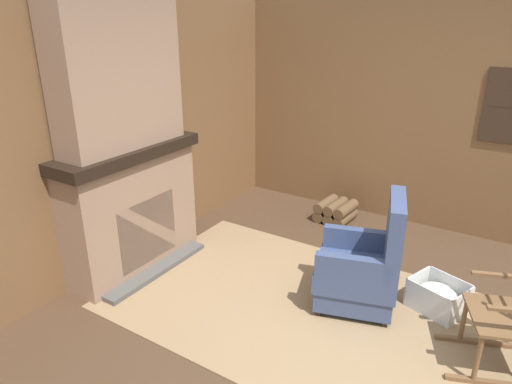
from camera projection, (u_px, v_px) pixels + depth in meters
name	position (u px, v px, depth m)	size (l,w,h in m)	color
ground_plane	(357.00, 350.00, 3.54)	(14.00, 14.00, 0.00)	#4C3523
wood_panel_wall_left	(108.00, 139.00, 4.35)	(0.06, 5.76, 2.63)	brown
wood_panel_wall_back	(453.00, 120.00, 5.09)	(5.76, 0.09, 2.63)	brown
fireplace_hearth	(133.00, 209.00, 4.48)	(0.61, 1.52, 1.27)	#9E7A60
chimney_breast	(117.00, 73.00, 4.01)	(0.35, 1.25, 1.34)	#9E7A60
area_rug	(309.00, 309.00, 4.02)	(3.44, 2.12, 0.01)	#997A56
armchair	(363.00, 269.00, 3.94)	(0.83, 0.79, 1.06)	#3D4C75
firewood_stack	(336.00, 211.00, 5.70)	(0.45, 0.46, 0.25)	brown
laundry_basket	(438.00, 296.00, 3.97)	(0.53, 0.49, 0.28)	white
oil_lamp_vase	(73.00, 149.00, 3.83)	(0.09, 0.09, 0.27)	#99B29E
storage_case	(131.00, 135.00, 4.34)	(0.18, 0.27, 0.15)	gray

